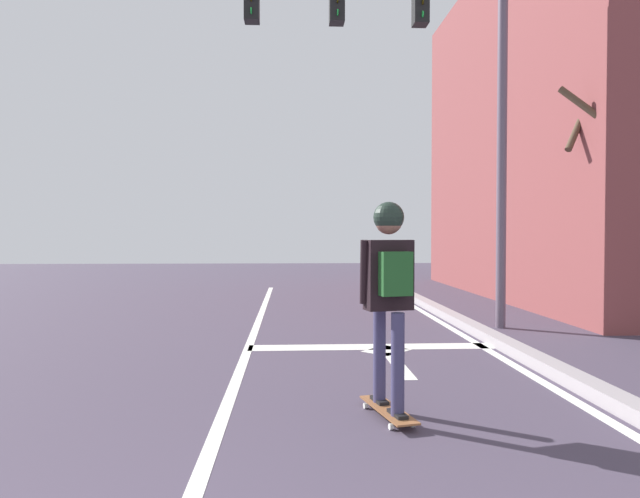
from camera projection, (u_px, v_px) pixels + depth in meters
The scene contains 10 objects.
lane_line_center at pixel (241, 367), 6.65m from camera, with size 0.12×20.00×0.01m, color white.
lane_line_curbside at pixel (512, 364), 6.82m from camera, with size 0.12×20.00×0.01m, color white.
stop_bar at pixel (371, 347), 7.87m from camera, with size 3.37×0.40×0.01m, color white.
lane_arrow_stem at pixel (398, 365), 6.78m from camera, with size 0.16×1.40×0.01m, color white.
lane_arrow_head at pixel (386, 350), 7.63m from camera, with size 0.56×0.44×0.01m, color white.
curb_strip at pixel (533, 358), 6.83m from camera, with size 0.24×24.00×0.14m, color #9B9296.
skateboard at pixel (388, 410), 4.84m from camera, with size 0.39×0.87×0.08m.
skater at pixel (389, 276), 4.79m from camera, with size 0.47×0.64×1.75m.
traffic_signal_mast at pixel (407, 60), 9.30m from camera, with size 5.54×0.34×5.99m.
roadside_tree at pixel (595, 223), 9.32m from camera, with size 1.10×1.12×3.96m.
Camera 1 is at (0.66, -0.65, 1.55)m, focal length 32.11 mm.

